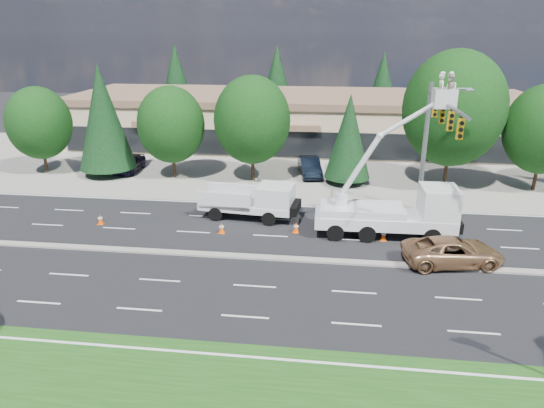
# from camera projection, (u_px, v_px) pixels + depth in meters

# --- Properties ---
(ground) EXTENTS (140.00, 140.00, 0.00)m
(ground) POSITION_uv_depth(u_px,v_px,m) (263.00, 258.00, 27.58)
(ground) COLOR black
(ground) RESTS_ON ground
(concrete_apron) EXTENTS (140.00, 22.00, 0.01)m
(concrete_apron) POSITION_uv_depth(u_px,v_px,m) (292.00, 166.00, 46.24)
(concrete_apron) COLOR gray
(concrete_apron) RESTS_ON ground
(road_median) EXTENTS (120.00, 0.55, 0.12)m
(road_median) POSITION_uv_depth(u_px,v_px,m) (263.00, 257.00, 27.56)
(road_median) COLOR gray
(road_median) RESTS_ON ground
(strip_mall) EXTENTS (50.40, 15.40, 5.50)m
(strip_mall) POSITION_uv_depth(u_px,v_px,m) (300.00, 118.00, 54.59)
(strip_mall) COLOR tan
(strip_mall) RESTS_ON ground
(tree_front_a) EXTENTS (5.54, 5.54, 7.69)m
(tree_front_a) POSITION_uv_depth(u_px,v_px,m) (39.00, 123.00, 42.57)
(tree_front_a) COLOR #332114
(tree_front_a) RESTS_ON ground
(tree_front_b) EXTENTS (4.86, 4.86, 9.58)m
(tree_front_b) POSITION_uv_depth(u_px,v_px,m) (103.00, 117.00, 41.66)
(tree_front_b) COLOR #332114
(tree_front_b) RESTS_ON ground
(tree_front_c) EXTENTS (5.70, 5.70, 7.91)m
(tree_front_c) POSITION_uv_depth(u_px,v_px,m) (171.00, 125.00, 41.15)
(tree_front_c) COLOR #332114
(tree_front_c) RESTS_ON ground
(tree_front_d) EXTENTS (6.38, 6.38, 8.85)m
(tree_front_d) POSITION_uv_depth(u_px,v_px,m) (252.00, 120.00, 40.16)
(tree_front_d) COLOR #332114
(tree_front_d) RESTS_ON ground
(tree_front_e) EXTENTS (3.79, 3.79, 7.48)m
(tree_front_e) POSITION_uv_depth(u_px,v_px,m) (349.00, 136.00, 39.64)
(tree_front_e) COLOR #332114
(tree_front_e) RESTS_ON ground
(tree_front_f) EXTENTS (7.91, 7.91, 10.97)m
(tree_front_f) POSITION_uv_depth(u_px,v_px,m) (454.00, 109.00, 37.90)
(tree_front_f) COLOR #332114
(tree_front_f) RESTS_ON ground
(tree_front_g) EXTENTS (6.10, 6.10, 8.46)m
(tree_front_g) POSITION_uv_depth(u_px,v_px,m) (544.00, 129.00, 37.60)
(tree_front_g) COLOR #332114
(tree_front_g) RESTS_ON ground
(tree_back_a) EXTENTS (5.31, 5.31, 10.46)m
(tree_back_a) POSITION_uv_depth(u_px,v_px,m) (176.00, 80.00, 66.92)
(tree_back_a) COLOR #332114
(tree_back_a) RESTS_ON ground
(tree_back_b) EXTENTS (5.28, 5.28, 10.40)m
(tree_back_b) POSITION_uv_depth(u_px,v_px,m) (277.00, 82.00, 65.33)
(tree_back_b) COLOR #332114
(tree_back_b) RESTS_ON ground
(tree_back_c) EXTENTS (4.89, 4.89, 9.64)m
(tree_back_c) POSITION_uv_depth(u_px,v_px,m) (382.00, 86.00, 63.86)
(tree_back_c) COLOR #332114
(tree_back_c) RESTS_ON ground
(tree_back_d) EXTENTS (4.47, 4.47, 8.82)m
(tree_back_d) POSITION_uv_depth(u_px,v_px,m) (476.00, 91.00, 62.64)
(tree_back_d) COLOR #332114
(tree_back_d) RESTS_ON ground
(signal_mast) EXTENTS (2.76, 10.16, 9.00)m
(signal_mast) POSITION_uv_depth(u_px,v_px,m) (433.00, 133.00, 30.94)
(signal_mast) COLOR gray
(signal_mast) RESTS_ON ground
(utility_pickup) EXTENTS (6.59, 3.04, 2.45)m
(utility_pickup) POSITION_uv_depth(u_px,v_px,m) (254.00, 204.00, 33.15)
(utility_pickup) COLOR silver
(utility_pickup) RESTS_ON ground
(bucket_truck) EXTENTS (8.80, 2.89, 10.07)m
(bucket_truck) POSITION_uv_depth(u_px,v_px,m) (400.00, 204.00, 29.87)
(bucket_truck) COLOR silver
(bucket_truck) RESTS_ON ground
(traffic_cone_a) EXTENTS (0.40, 0.40, 0.70)m
(traffic_cone_a) POSITION_uv_depth(u_px,v_px,m) (100.00, 219.00, 32.32)
(traffic_cone_a) COLOR #FA5107
(traffic_cone_a) RESTS_ON ground
(traffic_cone_b) EXTENTS (0.40, 0.40, 0.70)m
(traffic_cone_b) POSITION_uv_depth(u_px,v_px,m) (222.00, 228.00, 30.91)
(traffic_cone_b) COLOR #FA5107
(traffic_cone_b) RESTS_ON ground
(traffic_cone_c) EXTENTS (0.40, 0.40, 0.70)m
(traffic_cone_c) POSITION_uv_depth(u_px,v_px,m) (296.00, 227.00, 30.99)
(traffic_cone_c) COLOR #FA5107
(traffic_cone_c) RESTS_ON ground
(traffic_cone_d) EXTENTS (0.40, 0.40, 0.70)m
(traffic_cone_d) POSITION_uv_depth(u_px,v_px,m) (384.00, 235.00, 29.83)
(traffic_cone_d) COLOR #FA5107
(traffic_cone_d) RESTS_ON ground
(minivan) EXTENTS (5.77, 3.36, 1.51)m
(minivan) POSITION_uv_depth(u_px,v_px,m) (453.00, 252.00, 26.68)
(minivan) COLOR #A4774F
(minivan) RESTS_ON ground
(parked_car_west) EXTENTS (1.86, 4.54, 1.54)m
(parked_car_west) POSITION_uv_depth(u_px,v_px,m) (129.00, 163.00, 44.15)
(parked_car_west) COLOR black
(parked_car_west) RESTS_ON ground
(parked_car_east) EXTENTS (2.52, 5.08, 1.60)m
(parked_car_east) POSITION_uv_depth(u_px,v_px,m) (310.00, 167.00, 42.96)
(parked_car_east) COLOR black
(parked_car_east) RESTS_ON ground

